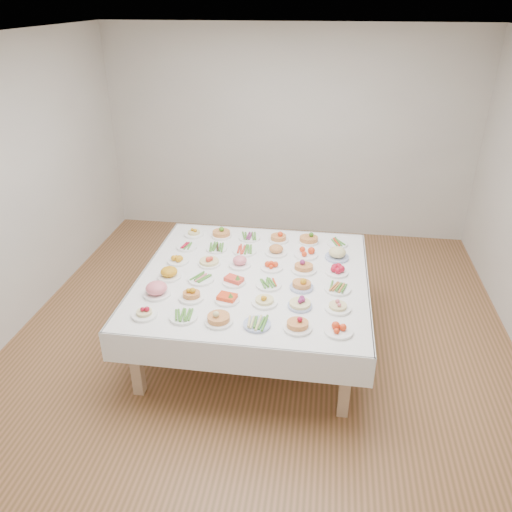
# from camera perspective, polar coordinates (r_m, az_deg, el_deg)

# --- Properties ---
(room_envelope) EXTENTS (5.02, 5.02, 2.81)m
(room_envelope) POSITION_cam_1_polar(r_m,az_deg,el_deg) (4.44, 1.01, 11.28)
(room_envelope) COLOR #96603E
(room_envelope) RESTS_ON ground
(display_table) EXTENTS (2.13, 2.13, 0.75)m
(display_table) POSITION_cam_1_polar(r_m,az_deg,el_deg) (4.72, -0.27, -2.97)
(display_table) COLOR white
(display_table) RESTS_ON ground
(dish_0) EXTENTS (0.21, 0.21, 0.11)m
(dish_0) POSITION_cam_1_polar(r_m,az_deg,el_deg) (4.20, -12.67, -6.17)
(dish_0) COLOR white
(dish_0) RESTS_ON display_table
(dish_1) EXTENTS (0.23, 0.23, 0.06)m
(dish_1) POSITION_cam_1_polar(r_m,az_deg,el_deg) (4.13, -8.29, -6.76)
(dish_1) COLOR white
(dish_1) RESTS_ON display_table
(dish_2) EXTENTS (0.25, 0.24, 0.14)m
(dish_2) POSITION_cam_1_polar(r_m,az_deg,el_deg) (4.02, -4.31, -6.80)
(dish_2) COLOR white
(dish_2) RESTS_ON display_table
(dish_3) EXTENTS (0.22, 0.22, 0.06)m
(dish_3) POSITION_cam_1_polar(r_m,az_deg,el_deg) (3.99, 0.11, -7.68)
(dish_3) COLOR #4C66B2
(dish_3) RESTS_ON display_table
(dish_4) EXTENTS (0.23, 0.23, 0.14)m
(dish_4) POSITION_cam_1_polar(r_m,az_deg,el_deg) (3.95, 4.79, -7.54)
(dish_4) COLOR white
(dish_4) RESTS_ON display_table
(dish_5) EXTENTS (0.22, 0.22, 0.09)m
(dish_5) POSITION_cam_1_polar(r_m,az_deg,el_deg) (3.97, 9.43, -8.14)
(dish_5) COLOR white
(dish_5) RESTS_ON display_table
(dish_6) EXTENTS (0.26, 0.26, 0.14)m
(dish_6) POSITION_cam_1_polar(r_m,az_deg,el_deg) (4.44, -11.31, -3.63)
(dish_6) COLOR white
(dish_6) RESTS_ON display_table
(dish_7) EXTENTS (0.22, 0.22, 0.12)m
(dish_7) POSITION_cam_1_polar(r_m,az_deg,el_deg) (4.35, -7.40, -4.27)
(dish_7) COLOR white
(dish_7) RESTS_ON display_table
(dish_8) EXTENTS (0.21, 0.21, 0.10)m
(dish_8) POSITION_cam_1_polar(r_m,az_deg,el_deg) (4.30, -3.32, -4.68)
(dish_8) COLOR white
(dish_8) RESTS_ON display_table
(dish_9) EXTENTS (0.22, 0.22, 0.11)m
(dish_9) POSITION_cam_1_polar(r_m,az_deg,el_deg) (4.25, 0.98, -4.86)
(dish_9) COLOR white
(dish_9) RESTS_ON display_table
(dish_10) EXTENTS (0.23, 0.23, 0.12)m
(dish_10) POSITION_cam_1_polar(r_m,az_deg,el_deg) (4.21, 5.06, -5.16)
(dish_10) COLOR #4C66B2
(dish_10) RESTS_ON display_table
(dish_11) EXTENTS (0.22, 0.22, 0.11)m
(dish_11) POSITION_cam_1_polar(r_m,az_deg,el_deg) (4.23, 9.34, -5.54)
(dish_11) COLOR white
(dish_11) RESTS_ON display_table
(dish_12) EXTENTS (0.22, 0.22, 0.12)m
(dish_12) POSITION_cam_1_polar(r_m,az_deg,el_deg) (4.70, -9.91, -1.84)
(dish_12) COLOR white
(dish_12) RESTS_ON display_table
(dish_13) EXTENTS (0.24, 0.24, 0.06)m
(dish_13) POSITION_cam_1_polar(r_m,az_deg,el_deg) (4.62, -6.30, -2.53)
(dish_13) COLOR white
(dish_13) RESTS_ON display_table
(dish_14) EXTENTS (0.22, 0.21, 0.10)m
(dish_14) POSITION_cam_1_polar(r_m,az_deg,el_deg) (4.54, -2.53, -2.63)
(dish_14) COLOR white
(dish_14) RESTS_ON display_table
(dish_15) EXTENTS (0.23, 0.23, 0.05)m
(dish_15) POSITION_cam_1_polar(r_m,az_deg,el_deg) (4.51, 1.46, -3.18)
(dish_15) COLOR white
(dish_15) RESTS_ON display_table
(dish_16) EXTENTS (0.21, 0.21, 0.12)m
(dish_16) POSITION_cam_1_polar(r_m,az_deg,el_deg) (4.47, 5.24, -3.11)
(dish_16) COLOR #4C66B2
(dish_16) RESTS_ON display_table
(dish_17) EXTENTS (0.24, 0.23, 0.06)m
(dish_17) POSITION_cam_1_polar(r_m,az_deg,el_deg) (4.51, 9.31, -3.59)
(dish_17) COLOR white
(dish_17) RESTS_ON display_table
(dish_18) EXTENTS (0.21, 0.21, 0.08)m
(dish_18) POSITION_cam_1_polar(r_m,az_deg,el_deg) (4.96, -8.90, -0.35)
(dish_18) COLOR white
(dish_18) RESTS_ON display_table
(dish_19) EXTENTS (0.23, 0.23, 0.13)m
(dish_19) POSITION_cam_1_polar(r_m,az_deg,el_deg) (4.86, -5.38, -0.34)
(dish_19) COLOR white
(dish_19) RESTS_ON display_table
(dish_20) EXTENTS (0.21, 0.21, 0.11)m
(dish_20) POSITION_cam_1_polar(r_m,az_deg,el_deg) (4.82, -1.86, -0.63)
(dish_20) COLOR white
(dish_20) RESTS_ON display_table
(dish_21) EXTENTS (0.21, 0.21, 0.08)m
(dish_21) POSITION_cam_1_polar(r_m,az_deg,el_deg) (4.78, 1.81, -1.12)
(dish_21) COLOR white
(dish_21) RESTS_ON display_table
(dish_22) EXTENTS (0.24, 0.24, 0.15)m
(dish_22) POSITION_cam_1_polar(r_m,az_deg,el_deg) (4.75, 5.49, -0.92)
(dish_22) COLOR white
(dish_22) RESTS_ON display_table
(dish_23) EXTENTS (0.21, 0.21, 0.09)m
(dish_23) POSITION_cam_1_polar(r_m,az_deg,el_deg) (4.76, 9.21, -1.61)
(dish_23) COLOR white
(dish_23) RESTS_ON display_table
(dish_24) EXTENTS (0.21, 0.21, 0.05)m
(dish_24) POSITION_cam_1_polar(r_m,az_deg,el_deg) (5.23, -7.91, 1.10)
(dish_24) COLOR white
(dish_24) RESTS_ON display_table
(dish_25) EXTENTS (0.21, 0.21, 0.05)m
(dish_25) POSITION_cam_1_polar(r_m,az_deg,el_deg) (5.16, -4.54, 0.95)
(dish_25) COLOR white
(dish_25) RESTS_ON display_table
(dish_26) EXTENTS (0.24, 0.23, 0.06)m
(dish_26) POSITION_cam_1_polar(r_m,az_deg,el_deg) (5.09, -1.29, 0.71)
(dish_26) COLOR white
(dish_26) RESTS_ON display_table
(dish_27) EXTENTS (0.22, 0.22, 0.12)m
(dish_27) POSITION_cam_1_polar(r_m,az_deg,el_deg) (5.05, 2.31, 0.78)
(dish_27) COLOR white
(dish_27) RESTS_ON display_table
(dish_28) EXTENTS (0.24, 0.24, 0.11)m
(dish_28) POSITION_cam_1_polar(r_m,az_deg,el_deg) (5.03, 5.75, 0.52)
(dish_28) COLOR white
(dish_28) RESTS_ON display_table
(dish_29) EXTENTS (0.23, 0.23, 0.13)m
(dish_29) POSITION_cam_1_polar(r_m,az_deg,el_deg) (5.02, 9.27, 0.32)
(dish_29) COLOR #4C66B2
(dish_29) RESTS_ON display_table
(dish_30) EXTENTS (0.21, 0.21, 0.10)m
(dish_30) POSITION_cam_1_polar(r_m,az_deg,el_deg) (5.49, -7.11, 2.76)
(dish_30) COLOR white
(dish_30) RESTS_ON display_table
(dish_31) EXTENTS (0.22, 0.22, 0.14)m
(dish_31) POSITION_cam_1_polar(r_m,az_deg,el_deg) (5.42, -3.99, 2.83)
(dish_31) COLOR white
(dish_31) RESTS_ON display_table
(dish_32) EXTENTS (0.23, 0.23, 0.06)m
(dish_32) POSITION_cam_1_polar(r_m,az_deg,el_deg) (5.38, -0.76, 2.26)
(dish_32) COLOR white
(dish_32) RESTS_ON display_table
(dish_33) EXTENTS (0.21, 0.21, 0.12)m
(dish_33) POSITION_cam_1_polar(r_m,az_deg,el_deg) (5.32, 2.59, 2.26)
(dish_33) COLOR white
(dish_33) RESTS_ON display_table
(dish_34) EXTENTS (0.20, 0.20, 0.13)m
(dish_34) POSITION_cam_1_polar(r_m,az_deg,el_deg) (5.30, 6.06, 2.14)
(dish_34) COLOR white
(dish_34) RESTS_ON display_table
(dish_35) EXTENTS (0.22, 0.21, 0.05)m
(dish_35) POSITION_cam_1_polar(r_m,az_deg,el_deg) (5.31, 9.29, 1.48)
(dish_35) COLOR white
(dish_35) RESTS_ON display_table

